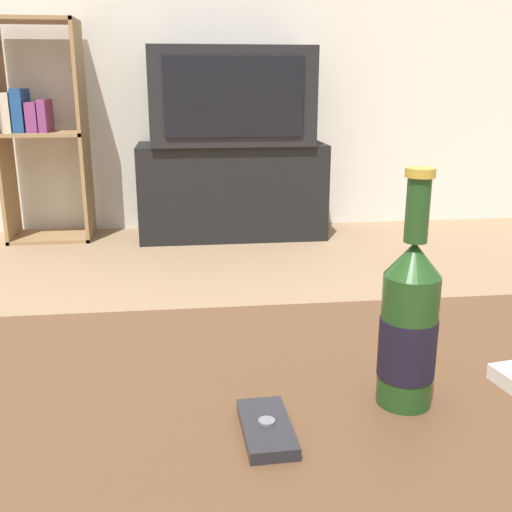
{
  "coord_description": "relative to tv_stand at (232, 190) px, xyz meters",
  "views": [
    {
      "loc": [
        -0.01,
        -0.65,
        0.86
      ],
      "look_at": [
        0.1,
        0.26,
        0.6
      ],
      "focal_mm": 42.0,
      "sensor_mm": 36.0,
      "label": 1
    }
  ],
  "objects": [
    {
      "name": "tv_stand",
      "position": [
        0.0,
        0.0,
        0.0
      ],
      "size": [
        1.05,
        0.4,
        0.53
      ],
      "color": "black",
      "rests_on": "ground_plane"
    },
    {
      "name": "coffee_table",
      "position": [
        -0.26,
        -2.75,
        0.16
      ],
      "size": [
        1.35,
        0.61,
        0.5
      ],
      "color": "brown",
      "rests_on": "ground_plane"
    },
    {
      "name": "television",
      "position": [
        0.0,
        -0.0,
        0.52
      ],
      "size": [
        0.88,
        0.46,
        0.52
      ],
      "color": "black",
      "rests_on": "tv_stand"
    },
    {
      "name": "cell_phone",
      "position": [
        -0.19,
        -2.83,
        0.24
      ],
      "size": [
        0.06,
        0.11,
        0.02
      ],
      "rotation": [
        0.0,
        0.0,
        0.03
      ],
      "color": "#232328",
      "rests_on": "coffee_table"
    },
    {
      "name": "beer_bottle",
      "position": [
        -0.02,
        -2.79,
        0.33
      ],
      "size": [
        0.07,
        0.07,
        0.28
      ],
      "color": "#1E4219",
      "rests_on": "coffee_table"
    },
    {
      "name": "back_wall",
      "position": [
        -0.26,
        0.28,
        1.03
      ],
      "size": [
        8.0,
        0.05,
        2.6
      ],
      "color": "silver",
      "rests_on": "ground_plane"
    },
    {
      "name": "bookshelf",
      "position": [
        -1.05,
        0.06,
        0.36
      ],
      "size": [
        0.45,
        0.3,
        1.19
      ],
      "color": "#99754C",
      "rests_on": "ground_plane"
    }
  ]
}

